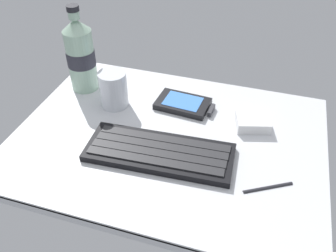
% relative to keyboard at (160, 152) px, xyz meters
% --- Properties ---
extents(ground_plane, '(0.64, 0.48, 0.03)m').
position_rel_keyboard_xyz_m(ground_plane, '(-0.00, 0.05, -0.02)').
color(ground_plane, silver).
extents(keyboard, '(0.30, 0.13, 0.02)m').
position_rel_keyboard_xyz_m(keyboard, '(0.00, 0.00, 0.00)').
color(keyboard, black).
rests_on(keyboard, ground_plane).
extents(handheld_device, '(0.13, 0.09, 0.02)m').
position_rel_keyboard_xyz_m(handheld_device, '(0.00, 0.17, -0.00)').
color(handheld_device, black).
rests_on(handheld_device, ground_plane).
extents(juice_cup, '(0.06, 0.06, 0.09)m').
position_rel_keyboard_xyz_m(juice_cup, '(-0.16, 0.13, 0.03)').
color(juice_cup, silver).
rests_on(juice_cup, ground_plane).
extents(water_bottle, '(0.07, 0.07, 0.21)m').
position_rel_keyboard_xyz_m(water_bottle, '(-0.26, 0.18, 0.08)').
color(water_bottle, '#9EC1A8').
rests_on(water_bottle, ground_plane).
extents(charger_block, '(0.08, 0.07, 0.02)m').
position_rel_keyboard_xyz_m(charger_block, '(0.16, 0.14, 0.00)').
color(charger_block, white).
rests_on(charger_block, ground_plane).
extents(stylus_pen, '(0.09, 0.05, 0.01)m').
position_rel_keyboard_xyz_m(stylus_pen, '(0.21, -0.02, -0.00)').
color(stylus_pen, '#26262B').
rests_on(stylus_pen, ground_plane).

